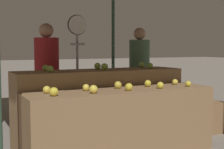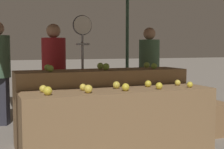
{
  "view_description": "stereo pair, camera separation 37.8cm",
  "coord_description": "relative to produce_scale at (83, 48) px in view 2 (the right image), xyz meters",
  "views": [
    {
      "loc": [
        -1.73,
        -3.04,
        1.24
      ],
      "look_at": [
        0.01,
        0.3,
        0.92
      ],
      "focal_mm": 50.0,
      "sensor_mm": 36.0,
      "label": 1
    },
    {
      "loc": [
        -1.38,
        -3.2,
        1.24
      ],
      "look_at": [
        0.01,
        0.3,
        0.92
      ],
      "focal_mm": 50.0,
      "sensor_mm": 36.0,
      "label": 2
    }
  ],
  "objects": [
    {
      "name": "display_counter_front",
      "position": [
        0.11,
        -1.12,
        -0.86
      ],
      "size": [
        2.22,
        0.55,
        0.77
      ],
      "primitive_type": "cube",
      "color": "olive",
      "rests_on": "ground_plane"
    },
    {
      "name": "display_counter_back",
      "position": [
        0.11,
        -0.52,
        -0.76
      ],
      "size": [
        2.22,
        0.55,
        0.96
      ],
      "primitive_type": "cube",
      "color": "olive",
      "rests_on": "ground_plane"
    },
    {
      "name": "apple_front_0",
      "position": [
        -0.72,
        -1.22,
        -0.43
      ],
      "size": [
        0.09,
        0.09,
        0.09
      ],
      "primitive_type": "sphere",
      "color": "gold",
      "rests_on": "display_counter_front"
    },
    {
      "name": "apple_front_1",
      "position": [
        -0.3,
        -1.23,
        -0.43
      ],
      "size": [
        0.09,
        0.09,
        0.09
      ],
      "primitive_type": "sphere",
      "color": "yellow",
      "rests_on": "display_counter_front"
    },
    {
      "name": "apple_front_2",
      "position": [
        0.12,
        -1.23,
        -0.43
      ],
      "size": [
        0.09,
        0.09,
        0.09
      ],
      "primitive_type": "sphere",
      "color": "gold",
      "rests_on": "display_counter_front"
    },
    {
      "name": "apple_front_3",
      "position": [
        0.54,
        -1.24,
        -0.43
      ],
      "size": [
        0.08,
        0.08,
        0.08
      ],
      "primitive_type": "sphere",
      "color": "gold",
      "rests_on": "display_counter_front"
    },
    {
      "name": "apple_front_4",
      "position": [
        0.96,
        -1.24,
        -0.44
      ],
      "size": [
        0.07,
        0.07,
        0.07
      ],
      "primitive_type": "sphere",
      "color": "gold",
      "rests_on": "display_counter_front"
    },
    {
      "name": "apple_front_5",
      "position": [
        -0.73,
        -1.0,
        -0.43
      ],
      "size": [
        0.08,
        0.08,
        0.08
      ],
      "primitive_type": "sphere",
      "color": "yellow",
      "rests_on": "display_counter_front"
    },
    {
      "name": "apple_front_6",
      "position": [
        -0.3,
        -1.01,
        -0.44
      ],
      "size": [
        0.08,
        0.08,
        0.08
      ],
      "primitive_type": "sphere",
      "color": "yellow",
      "rests_on": "display_counter_front"
    },
    {
      "name": "apple_front_7",
      "position": [
        0.11,
        -1.01,
        -0.43
      ],
      "size": [
        0.09,
        0.09,
        0.09
      ],
      "primitive_type": "sphere",
      "color": "gold",
      "rests_on": "display_counter_front"
    },
    {
      "name": "apple_front_8",
      "position": [
        0.52,
        -1.01,
        -0.43
      ],
      "size": [
        0.08,
        0.08,
        0.08
      ],
      "primitive_type": "sphere",
      "color": "gold",
      "rests_on": "display_counter_front"
    },
    {
      "name": "apple_front_9",
      "position": [
        0.94,
        -1.01,
        -0.44
      ],
      "size": [
        0.07,
        0.07,
        0.07
      ],
      "primitive_type": "sphere",
      "color": "yellow",
      "rests_on": "display_counter_front"
    },
    {
      "name": "apple_back_0",
      "position": [
        -0.58,
        -0.63,
        -0.24
      ],
      "size": [
        0.08,
        0.08,
        0.08
      ],
      "primitive_type": "sphere",
      "color": "#8EB247",
      "rests_on": "display_counter_back"
    },
    {
      "name": "apple_back_1",
      "position": [
        0.12,
        -0.62,
        -0.24
      ],
      "size": [
        0.09,
        0.09,
        0.09
      ],
      "primitive_type": "sphere",
      "color": "#84AD3D",
      "rests_on": "display_counter_back"
    },
    {
      "name": "apple_back_2",
      "position": [
        0.82,
        -0.62,
        -0.24
      ],
      "size": [
        0.08,
        0.08,
        0.08
      ],
      "primitive_type": "sphere",
      "color": "#84AD3D",
      "rests_on": "display_counter_back"
    },
    {
      "name": "apple_back_3",
      "position": [
        -0.58,
        -0.41,
        -0.25
      ],
      "size": [
        0.08,
        0.08,
        0.08
      ],
      "primitive_type": "sphere",
      "color": "#8EB247",
      "rests_on": "display_counter_back"
    },
    {
      "name": "apple_back_4",
      "position": [
        0.12,
        -0.41,
        -0.24
      ],
      "size": [
        0.09,
        0.09,
        0.09
      ],
      "primitive_type": "sphere",
      "color": "#8EB247",
      "rests_on": "display_counter_back"
    },
    {
      "name": "apple_back_5",
      "position": [
        0.82,
        -0.41,
        -0.24
      ],
      "size": [
        0.08,
        0.08,
        0.08
      ],
      "primitive_type": "sphere",
      "color": "#8EB247",
      "rests_on": "display_counter_back"
    },
    {
      "name": "produce_scale",
      "position": [
        0.0,
        0.0,
        0.0
      ],
      "size": [
        0.28,
        0.2,
        1.7
      ],
      "color": "#99999E",
      "rests_on": "ground_plane"
    },
    {
      "name": "person_vendor_at_scale",
      "position": [
        -0.35,
        0.36,
        -0.32
      ],
      "size": [
        0.43,
        0.43,
        1.6
      ],
      "rotation": [
        0.0,
        0.0,
        3.39
      ],
      "color": "#2D2D38",
      "rests_on": "ground_plane"
    },
    {
      "name": "person_customer_left",
      "position": [
        1.31,
        0.43,
        -0.33
      ],
      "size": [
        0.43,
        0.43,
        1.59
      ],
      "rotation": [
        0.0,
        0.0,
        3.38
      ],
      "color": "#2D2D38",
      "rests_on": "ground_plane"
    },
    {
      "name": "wooden_crate_side",
      "position": [
        1.7,
        -0.75,
        -1.01
      ],
      "size": [
        0.46,
        0.46,
        0.46
      ],
      "primitive_type": "cube",
      "color": "olive",
      "rests_on": "ground_plane"
    }
  ]
}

